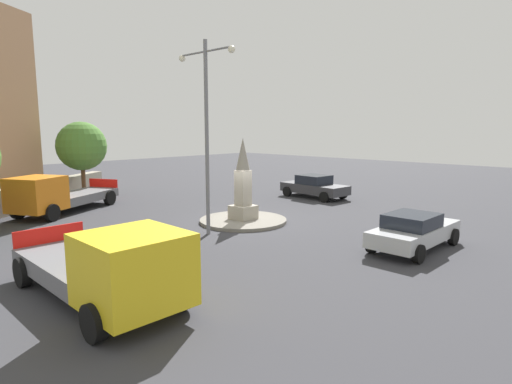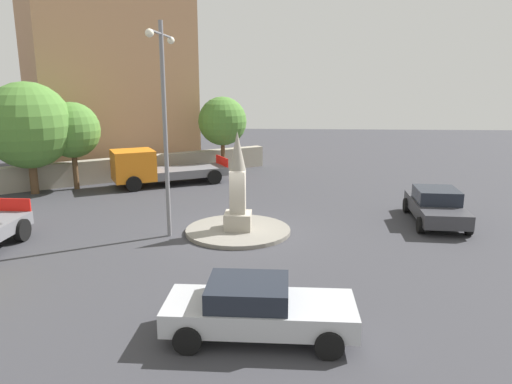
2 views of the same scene
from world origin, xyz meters
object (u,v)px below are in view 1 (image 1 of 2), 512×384
truck_orange_passing (55,195)px  monument (243,186)px  car_dark_grey_waiting (314,186)px  car_silver_parked_left (414,231)px  streetlamp (207,120)px  truck_yellow_near_island (110,268)px  tree_mid_cluster (81,146)px

truck_orange_passing → monument: bearing=-146.6°
car_dark_grey_waiting → car_silver_parked_left: bearing=143.8°
streetlamp → truck_yellow_near_island: streetlamp is taller
car_silver_parked_left → tree_mid_cluster: bearing=9.1°
truck_orange_passing → tree_mid_cluster: tree_mid_cluster is taller
monument → tree_mid_cluster: 12.58m
monument → truck_yellow_near_island: (-4.49, 9.06, -0.74)m
monument → tree_mid_cluster: (12.32, 2.07, 1.53)m
car_dark_grey_waiting → car_silver_parked_left: car_dark_grey_waiting is taller
car_silver_parked_left → truck_yellow_near_island: bearing=72.2°
truck_yellow_near_island → tree_mid_cluster: 18.35m
truck_orange_passing → truck_yellow_near_island: (-12.74, 3.63, 0.01)m
streetlamp → car_silver_parked_left: (-7.22, -3.75, -4.06)m
car_silver_parked_left → truck_orange_passing: size_ratio=0.68×
truck_orange_passing → streetlamp: bearing=-162.2°
streetlamp → car_dark_grey_waiting: size_ratio=1.77×
car_dark_grey_waiting → truck_orange_passing: truck_orange_passing is taller
streetlamp → car_dark_grey_waiting: streetlamp is taller
truck_orange_passing → car_silver_parked_left: bearing=-157.7°
truck_yellow_near_island → tree_mid_cluster: tree_mid_cluster is taller
truck_yellow_near_island → streetlamp: bearing=-58.6°
monument → truck_yellow_near_island: monument is taller
car_dark_grey_waiting → tree_mid_cluster: bearing=44.1°
car_dark_grey_waiting → monument: bearing=102.4°
monument → truck_yellow_near_island: bearing=116.4°
car_dark_grey_waiting → car_silver_parked_left: (-9.56, 7.00, -0.03)m
streetlamp → car_dark_grey_waiting: bearing=-77.7°
truck_yellow_near_island → truck_orange_passing: bearing=-15.9°
car_silver_parked_left → truck_orange_passing: (16.02, 6.58, 0.30)m
monument → streetlamp: (-0.55, 2.60, 3.01)m
car_dark_grey_waiting → truck_yellow_near_island: (-6.28, 17.21, 0.28)m
car_silver_parked_left → car_dark_grey_waiting: bearing=-36.2°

